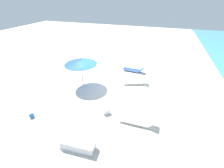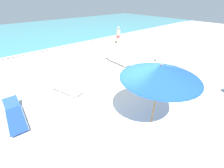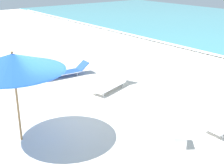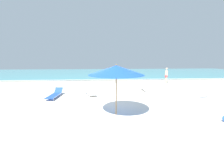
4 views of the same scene
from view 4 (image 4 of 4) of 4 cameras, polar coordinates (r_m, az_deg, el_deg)
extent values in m
cube|color=silver|center=(8.98, 0.00, -8.98)|extent=(60.00, 60.00, 0.16)
cube|color=#AFA492|center=(18.01, -2.17, 0.84)|extent=(57.00, 2.20, 0.00)
cube|color=#AFA492|center=(15.96, -25.62, -1.30)|extent=(3.06, 1.80, 0.00)
cube|color=#AFA492|center=(16.24, 8.95, -0.26)|extent=(2.22, 1.57, 0.00)
cube|color=#AFA492|center=(17.46, 29.27, -0.71)|extent=(2.91, 1.25, 0.00)
cube|color=teal|center=(28.95, -2.95, 4.30)|extent=(60.00, 19.33, 0.06)
cube|color=white|center=(19.40, -2.32, 1.67)|extent=(56.00, 0.44, 0.01)
cylinder|color=#9E7547|center=(7.38, 1.61, -3.43)|extent=(0.06, 0.06, 2.25)
cone|color=blue|center=(7.20, 1.65, 5.31)|extent=(2.70, 2.70, 0.45)
cylinder|color=#163D95|center=(7.22, 1.64, 3.60)|extent=(2.62, 2.62, 0.01)
sphere|color=#9E7547|center=(7.19, 1.66, 7.35)|extent=(0.07, 0.07, 0.07)
cube|color=white|center=(12.22, 28.86, -4.47)|extent=(0.71, 1.83, 0.03)
cube|color=silver|center=(12.22, 28.85, -4.61)|extent=(0.72, 1.87, 0.04)
cube|color=white|center=(12.23, 28.77, -4.04)|extent=(0.71, 1.83, 0.03)
cube|color=silver|center=(12.24, 28.76, -4.17)|extent=(0.72, 1.87, 0.04)
cube|color=white|center=(12.23, 28.75, -3.63)|extent=(0.71, 1.83, 0.03)
cube|color=silver|center=(12.24, 28.74, -3.77)|extent=(0.72, 1.87, 0.04)
cube|color=white|center=(12.23, 28.71, -3.21)|extent=(0.71, 1.83, 0.03)
cube|color=silver|center=(12.24, 28.69, -3.35)|extent=(0.72, 1.87, 0.04)
cube|color=white|center=(12.18, 28.87, -2.87)|extent=(0.71, 1.83, 0.03)
cube|color=silver|center=(12.18, 28.86, -3.01)|extent=(0.72, 1.87, 0.04)
cube|color=white|center=(12.20, 28.76, -2.43)|extent=(0.71, 1.83, 0.03)
cube|color=silver|center=(12.21, 28.75, -2.57)|extent=(0.72, 1.87, 0.04)
cube|color=white|center=(11.66, -8.17, -3.36)|extent=(1.08, 1.76, 0.03)
cylinder|color=silver|center=(11.59, -9.61, -3.47)|extent=(0.54, 1.58, 0.03)
cylinder|color=silver|center=(11.73, -6.74, -3.24)|extent=(0.54, 1.58, 0.03)
cube|color=white|center=(12.60, -9.34, -1.54)|extent=(0.68, 0.58, 0.39)
cylinder|color=silver|center=(11.01, -8.62, -4.66)|extent=(0.03, 0.03, 0.16)
cylinder|color=silver|center=(11.14, -6.06, -4.44)|extent=(0.03, 0.03, 0.16)
cylinder|color=silver|center=(12.24, -10.06, -3.24)|extent=(0.03, 0.03, 0.16)
cylinder|color=silver|center=(12.35, -7.74, -3.06)|extent=(0.03, 0.03, 0.16)
cube|color=white|center=(13.23, 12.89, -1.93)|extent=(0.60, 1.84, 0.03)
cylinder|color=silver|center=(13.15, 11.64, -1.96)|extent=(0.03, 1.84, 0.03)
cylinder|color=silver|center=(13.32, 14.12, -1.90)|extent=(0.03, 1.84, 0.03)
cube|color=white|center=(14.24, 11.62, -0.23)|extent=(0.58, 0.39, 0.43)
cylinder|color=silver|center=(12.51, 12.71, -3.05)|extent=(0.03, 0.03, 0.16)
cylinder|color=silver|center=(12.66, 14.92, -2.98)|extent=(0.03, 0.03, 0.16)
cylinder|color=silver|center=(13.86, 11.00, -1.73)|extent=(0.03, 0.03, 0.16)
cylinder|color=silver|center=(14.00, 13.01, -1.69)|extent=(0.03, 0.03, 0.16)
cube|color=blue|center=(11.49, -21.39, -4.15)|extent=(0.72, 1.79, 0.03)
cylinder|color=silver|center=(11.60, -22.77, -4.11)|extent=(0.15, 1.75, 0.03)
cylinder|color=silver|center=(11.38, -19.98, -4.19)|extent=(0.15, 1.75, 0.03)
cube|color=blue|center=(12.44, -19.65, -2.19)|extent=(0.61, 0.49, 0.37)
cylinder|color=silver|center=(11.00, -23.87, -5.43)|extent=(0.03, 0.03, 0.16)
cylinder|color=silver|center=(10.80, -21.38, -5.53)|extent=(0.03, 0.03, 0.16)
cylinder|color=silver|center=(12.22, -21.34, -3.79)|extent=(0.03, 0.03, 0.16)
cylinder|color=silver|center=(12.04, -19.07, -3.85)|extent=(0.03, 0.03, 0.16)
cylinder|color=beige|center=(18.10, 19.71, 1.75)|extent=(0.11, 0.11, 0.90)
cylinder|color=beige|center=(17.94, 20.06, 1.66)|extent=(0.11, 0.11, 0.90)
cube|color=#D13D4C|center=(17.97, 19.95, 2.87)|extent=(0.23, 0.33, 0.24)
cylinder|color=beige|center=(17.94, 20.02, 3.99)|extent=(0.27, 0.27, 0.55)
cylinder|color=beige|center=(18.09, 19.69, 4.04)|extent=(0.08, 0.08, 0.55)
cylinder|color=beige|center=(17.79, 20.35, 3.91)|extent=(0.08, 0.08, 0.55)
sphere|color=beige|center=(17.90, 20.11, 5.54)|extent=(0.21, 0.21, 0.21)
cube|color=white|center=(11.34, 14.50, -4.03)|extent=(0.58, 0.57, 0.32)
cube|color=white|center=(11.30, 14.54, -3.12)|extent=(0.61, 0.60, 0.05)
camera|label=1|loc=(17.65, 36.97, 21.78)|focal=24.00mm
camera|label=2|loc=(6.09, -41.49, 22.75)|focal=24.00mm
camera|label=3|loc=(9.64, 59.33, 15.02)|focal=50.00mm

